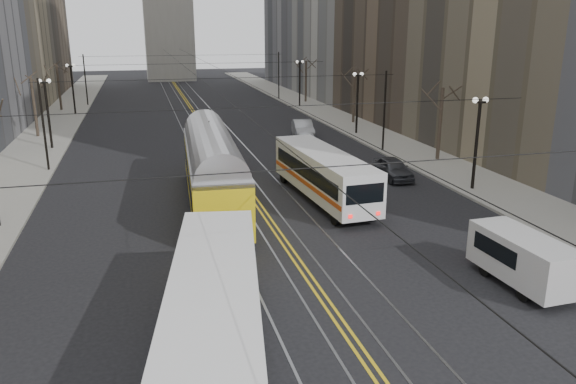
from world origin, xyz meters
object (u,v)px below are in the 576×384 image
cargo_van (522,261)px  sedan_grey (393,168)px  streetcar (213,176)px  transit_bus (215,326)px  sedan_silver (303,129)px  rear_bus (323,176)px

cargo_van → sedan_grey: (2.13, 16.53, -0.33)m
streetcar → transit_bus: bearing=-94.0°
transit_bus → sedan_silver: size_ratio=2.52×
rear_bus → sedan_grey: bearing=26.0°
rear_bus → sedan_grey: 7.08m
cargo_van → rear_bus: bearing=104.3°
sedan_silver → transit_bus: bearing=-101.5°
sedan_silver → rear_bus: bearing=-94.1°
streetcar → sedan_grey: (12.58, 2.85, -1.04)m
cargo_van → sedan_grey: size_ratio=1.12×
transit_bus → streetcar: 16.60m
streetcar → rear_bus: bearing=-2.4°
transit_bus → sedan_grey: 24.26m
cargo_van → sedan_grey: bearing=79.9°
cargo_van → transit_bus: bearing=-170.2°
sedan_silver → cargo_van: bearing=-82.1°
streetcar → sedan_silver: size_ratio=3.07×
rear_bus → sedan_silver: size_ratio=2.29×
transit_bus → rear_bus: size_ratio=1.10×
streetcar → sedan_grey: bearing=16.0°
streetcar → cargo_van: streetcar is taller
streetcar → sedan_silver: streetcar is taller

